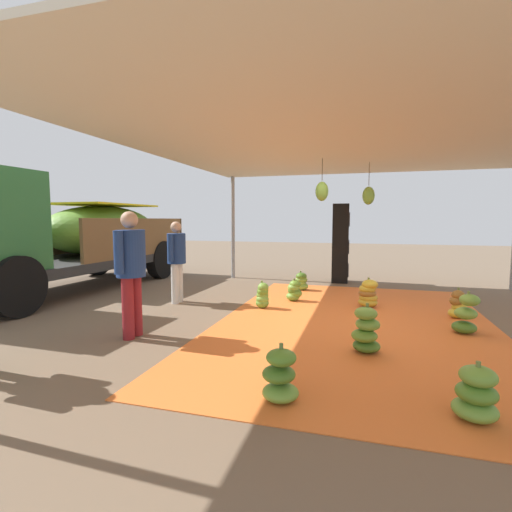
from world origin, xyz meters
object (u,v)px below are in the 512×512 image
object	(u,v)px
banana_bunch_3	(280,377)
speaker_stack	(341,243)
banana_bunch_5	(466,315)
banana_bunch_0	(368,294)
cargo_truck_main	(60,235)
banana_bunch_2	(476,395)
banana_bunch_7	(301,282)
banana_bunch_4	(263,296)
banana_bunch_6	(294,291)
banana_bunch_8	(457,305)
banana_bunch_1	(366,331)
worker_0	(177,256)
worker_1	(131,265)

from	to	relation	value
banana_bunch_3	speaker_stack	distance (m)	6.65
speaker_stack	banana_bunch_5	bearing A→B (deg)	-153.98
banana_bunch_0	banana_bunch_3	xyz separation A→B (m)	(-3.87, 0.75, -0.03)
cargo_truck_main	speaker_stack	size ratio (longest dim) A/B	3.27
banana_bunch_2	banana_bunch_7	xyz separation A→B (m)	(5.05, 2.21, -0.01)
banana_bunch_4	banana_bunch_5	bearing A→B (deg)	-102.26
banana_bunch_5	banana_bunch_6	distance (m)	3.00
banana_bunch_5	banana_bunch_8	world-z (taller)	banana_bunch_5
banana_bunch_3	banana_bunch_4	bearing A→B (deg)	17.72
speaker_stack	banana_bunch_1	bearing A→B (deg)	-173.03
banana_bunch_8	speaker_stack	size ratio (longest dim) A/B	0.25
banana_bunch_8	worker_0	size ratio (longest dim) A/B	0.32
cargo_truck_main	banana_bunch_0	bearing A→B (deg)	-87.41
banana_bunch_2	banana_bunch_4	xyz separation A→B (m)	(3.15, 2.59, 0.02)
banana_bunch_4	banana_bunch_5	size ratio (longest dim) A/B	0.82
banana_bunch_8	worker_0	bearing A→B (deg)	92.33
banana_bunch_5	worker_1	xyz separation A→B (m)	(-1.40, 4.32, 0.72)
banana_bunch_1	banana_bunch_6	bearing A→B (deg)	27.25
banana_bunch_2	banana_bunch_6	distance (m)	4.45
banana_bunch_6	banana_bunch_7	world-z (taller)	banana_bunch_6
banana_bunch_3	banana_bunch_7	xyz separation A→B (m)	(5.17, 0.67, -0.02)
banana_bunch_2	worker_1	distance (m)	4.05
banana_bunch_4	speaker_stack	distance (m)	3.59
banana_bunch_6	banana_bunch_7	bearing A→B (deg)	2.77
worker_0	banana_bunch_8	bearing A→B (deg)	-87.67
cargo_truck_main	banana_bunch_7	bearing A→B (deg)	-72.34
banana_bunch_6	worker_0	bearing A→B (deg)	108.99
banana_bunch_2	worker_1	size ratio (longest dim) A/B	0.28
banana_bunch_0	banana_bunch_6	world-z (taller)	banana_bunch_0
banana_bunch_2	worker_0	xyz separation A→B (m)	(3.17, 4.27, 0.69)
banana_bunch_2	banana_bunch_7	bearing A→B (deg)	23.66
banana_bunch_5	banana_bunch_8	bearing A→B (deg)	-5.11
banana_bunch_2	banana_bunch_7	size ratio (longest dim) A/B	1.09
banana_bunch_6	banana_bunch_7	xyz separation A→B (m)	(1.15, 0.06, -0.01)
banana_bunch_1	banana_bunch_2	world-z (taller)	banana_bunch_1
cargo_truck_main	banana_bunch_4	bearing A→B (deg)	-93.75
banana_bunch_1	worker_0	world-z (taller)	worker_0
banana_bunch_8	cargo_truck_main	size ratio (longest dim) A/B	0.08
worker_0	banana_bunch_6	bearing A→B (deg)	-71.01
cargo_truck_main	worker_1	bearing A→B (deg)	-124.93
banana_bunch_5	banana_bunch_8	size ratio (longest dim) A/B	1.21
banana_bunch_5	banana_bunch_7	xyz separation A→B (m)	(2.57, 2.70, -0.07)
banana_bunch_0	banana_bunch_1	world-z (taller)	banana_bunch_1
banana_bunch_3	banana_bunch_5	world-z (taller)	banana_bunch_5
banana_bunch_8	worker_1	distance (m)	5.01
banana_bunch_3	cargo_truck_main	size ratio (longest dim) A/B	0.08
banana_bunch_8	worker_0	distance (m)	4.89
banana_bunch_5	banana_bunch_8	distance (m)	0.89
banana_bunch_0	banana_bunch_2	xyz separation A→B (m)	(-3.75, -0.79, -0.04)
banana_bunch_6	banana_bunch_1	bearing A→B (deg)	-152.75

